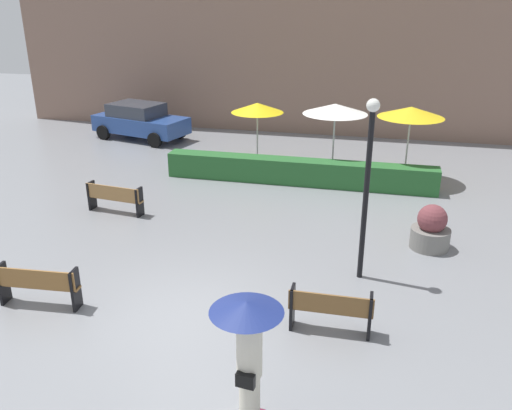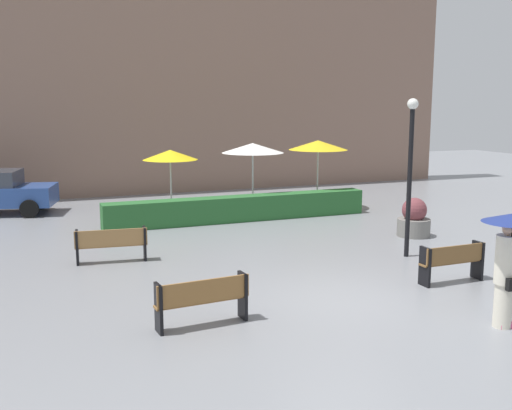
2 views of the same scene
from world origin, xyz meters
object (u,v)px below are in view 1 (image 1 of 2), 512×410
object	(u,v)px
bench_far_left	(114,197)
parked_car	(140,121)
patio_umbrella_white	(335,109)
lamp_post	(368,173)
patio_umbrella_yellow	(257,108)
planter_pot	(431,230)
patio_umbrella_yellow_far	(411,112)
pedestrian_with_umbrella	(248,342)
bench_near_right	(331,309)
bench_near_left	(37,284)

from	to	relation	value
bench_far_left	parked_car	bearing A→B (deg)	110.00
bench_far_left	patio_umbrella_white	world-z (taller)	patio_umbrella_white
lamp_post	patio_umbrella_white	size ratio (longest dim) A/B	1.61
parked_car	patio_umbrella_yellow	bearing A→B (deg)	-22.50
planter_pot	patio_umbrella_yellow_far	bearing A→B (deg)	95.53
patio_umbrella_yellow	patio_umbrella_white	distance (m)	2.95
bench_far_left	patio_umbrella_yellow	size ratio (longest dim) A/B	0.77
pedestrian_with_umbrella	planter_pot	distance (m)	7.44
bench_near_right	pedestrian_with_umbrella	size ratio (longest dim) A/B	0.76
patio_umbrella_yellow	patio_umbrella_yellow_far	xyz separation A→B (m)	(5.40, -0.81, 0.26)
patio_umbrella_yellow_far	patio_umbrella_yellow	bearing A→B (deg)	171.52
bench_far_left	patio_umbrella_white	distance (m)	8.03
bench_far_left	pedestrian_with_umbrella	size ratio (longest dim) A/B	0.86
planter_pot	bench_near_right	bearing A→B (deg)	-116.10
pedestrian_with_umbrella	lamp_post	xyz separation A→B (m)	(1.39, 4.82, 1.09)
bench_near_left	patio_umbrella_yellow	bearing A→B (deg)	79.24
planter_pot	lamp_post	size ratio (longest dim) A/B	0.29
planter_pot	patio_umbrella_yellow	bearing A→B (deg)	134.26
patio_umbrella_white	bench_near_left	bearing A→B (deg)	-115.83
parked_car	bench_far_left	bearing A→B (deg)	-70.00
pedestrian_with_umbrella	lamp_post	world-z (taller)	lamp_post
patio_umbrella_yellow	parked_car	distance (m)	6.55
bench_far_left	patio_umbrella_yellow_far	world-z (taller)	patio_umbrella_yellow_far
pedestrian_with_umbrella	patio_umbrella_white	distance (m)	12.28
bench_near_left	bench_near_right	bearing A→B (deg)	4.56
bench_near_left	patio_umbrella_yellow_far	world-z (taller)	patio_umbrella_yellow_far
bench_near_left	patio_umbrella_white	xyz separation A→B (m)	(4.94, 10.21, 1.81)
lamp_post	parked_car	distance (m)	14.70
bench_near_right	parked_car	world-z (taller)	parked_car
lamp_post	pedestrian_with_umbrella	bearing A→B (deg)	-106.11
lamp_post	patio_umbrella_white	bearing A→B (deg)	100.57
bench_near_right	patio_umbrella_yellow_far	bearing A→B (deg)	80.65
bench_far_left	planter_pot	distance (m)	8.85
planter_pot	parked_car	bearing A→B (deg)	144.26
bench_near_left	patio_umbrella_white	world-z (taller)	patio_umbrella_white
bench_near_left	pedestrian_with_umbrella	bearing A→B (deg)	-22.45
bench_near_left	bench_near_right	xyz separation A→B (m)	(5.89, 0.47, -0.01)
bench_far_left	pedestrian_with_umbrella	xyz separation A→B (m)	(5.82, -7.02, 0.88)
bench_near_right	planter_pot	world-z (taller)	planter_pot
lamp_post	parked_car	bearing A→B (deg)	134.34
lamp_post	patio_umbrella_yellow	world-z (taller)	lamp_post
bench_far_left	parked_car	distance (m)	8.77
patio_umbrella_yellow	patio_umbrella_yellow_far	world-z (taller)	patio_umbrella_yellow_far
bench_far_left	planter_pot	bearing A→B (deg)	-1.83
bench_near_right	planter_pot	bearing A→B (deg)	63.90
lamp_post	patio_umbrella_white	xyz separation A→B (m)	(-1.39, 7.43, -0.14)
bench_near_right	pedestrian_with_umbrella	world-z (taller)	pedestrian_with_umbrella
bench_far_left	parked_car	xyz separation A→B (m)	(-3.00, 8.24, 0.31)
bench_near_right	lamp_post	bearing A→B (deg)	79.19
patio_umbrella_yellow	parked_car	xyz separation A→B (m)	(-5.93, 2.45, -1.32)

